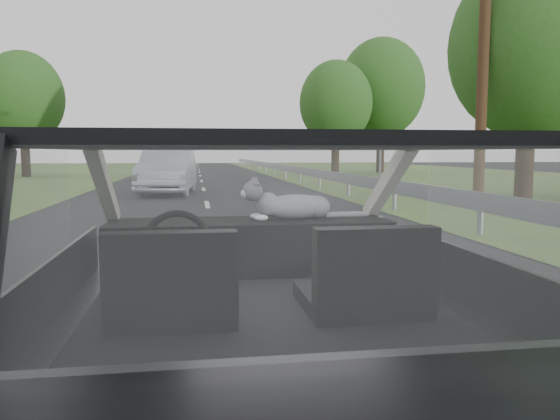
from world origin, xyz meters
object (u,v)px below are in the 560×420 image
object	(u,v)px
cat	(295,205)
other_car	(168,171)
subject_car	(264,296)
utility_pole	(484,39)
highway_sign	(380,158)

from	to	relation	value
cat	other_car	distance (m)	15.65
subject_car	utility_pole	distance (m)	12.83
subject_car	other_car	xyz separation A→B (m)	(-1.20, 16.22, 0.02)
subject_car	highway_sign	size ratio (longest dim) A/B	1.72
other_car	highway_sign	distance (m)	9.26
cat	highway_sign	bearing A→B (deg)	60.24
highway_sign	subject_car	bearing A→B (deg)	-135.44
cat	other_car	xyz separation A→B (m)	(-1.47, 15.58, -0.33)
cat	utility_pole	distance (m)	12.08
cat	utility_pole	world-z (taller)	utility_pole
subject_car	other_car	distance (m)	16.26
cat	highway_sign	size ratio (longest dim) A/B	0.24
cat	other_car	bearing A→B (deg)	86.21
other_car	highway_sign	xyz separation A→B (m)	(8.60, 3.41, 0.41)
subject_car	cat	bearing A→B (deg)	67.72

